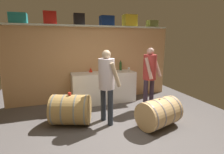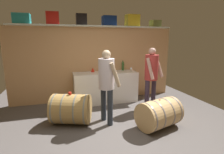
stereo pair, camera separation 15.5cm
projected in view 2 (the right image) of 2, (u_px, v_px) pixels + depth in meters
The scene contains 19 objects.
ground_plane at pixel (112, 125), 3.86m from camera, with size 6.15×8.03×0.02m, color #554F4D.
back_wall_panel at pixel (95, 64), 5.34m from camera, with size 4.95×0.10×2.19m, color tan.
high_shelf_board at pixel (96, 26), 4.97m from camera, with size 4.55×0.40×0.03m, color silver.
toolcase_teal at pixel (22, 19), 4.42m from camera, with size 0.40×0.29×0.26m, color teal.
toolcase_red at pixel (53, 18), 4.62m from camera, with size 0.32×0.29×0.32m, color red.
toolcase_black at pixel (81, 20), 4.82m from camera, with size 0.29×0.22×0.31m, color black.
toolcase_navy at pixel (109, 21), 5.04m from camera, with size 0.38×0.29×0.28m, color navy.
toolcase_yellow at pixel (132, 21), 5.23m from camera, with size 0.39×0.29×0.34m, color yellow.
toolcase_olive at pixel (155, 24), 5.45m from camera, with size 0.28×0.28×0.20m, color olive.
work_cabinet at pixel (106, 87), 5.20m from camera, with size 1.85×0.59×0.90m, color white.
wine_bottle_clear at pixel (108, 69), 4.91m from camera, with size 0.07×0.07×0.30m.
wine_bottle_green at pixel (123, 66), 5.42m from camera, with size 0.07×0.07×0.30m.
wine_glass at pixel (131, 69), 5.22m from camera, with size 0.07×0.07×0.13m.
red_funnel at pixel (93, 70), 5.16m from camera, with size 0.11×0.11×0.13m, color red.
wine_barrel_near at pixel (71, 109), 3.86m from camera, with size 0.99×0.89×0.67m.
wine_barrel_far at pixel (159, 114), 3.68m from camera, with size 1.00×0.83×0.62m.
tasting_cup at pixel (70, 93), 3.79m from camera, with size 0.07×0.07×0.06m, color red.
winemaker_pouring at pixel (151, 72), 4.59m from camera, with size 0.55×0.48×1.63m.
visitor_tasting at pixel (107, 79), 3.76m from camera, with size 0.46×0.52×1.62m.
Camera 2 is at (-0.99, -2.82, 1.82)m, focal length 28.08 mm.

